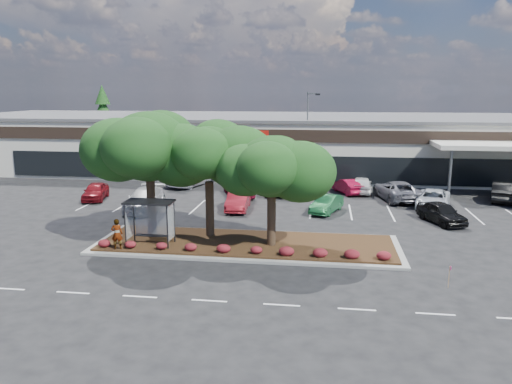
# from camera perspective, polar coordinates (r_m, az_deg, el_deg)

# --- Properties ---
(ground) EXTENTS (160.00, 160.00, 0.00)m
(ground) POSITION_cam_1_polar(r_m,az_deg,el_deg) (25.87, 1.96, -9.06)
(ground) COLOR black
(ground) RESTS_ON ground
(retail_store) EXTENTS (80.40, 25.20, 6.25)m
(retail_store) POSITION_cam_1_polar(r_m,az_deg,el_deg) (58.35, 5.60, 5.64)
(retail_store) COLOR beige
(retail_store) RESTS_ON ground
(landscape_island) EXTENTS (18.00, 6.00, 0.26)m
(landscape_island) POSITION_cam_1_polar(r_m,az_deg,el_deg) (29.83, -1.06, -5.97)
(landscape_island) COLOR gray
(landscape_island) RESTS_ON ground
(lane_markings) EXTENTS (33.12, 20.06, 0.01)m
(lane_markings) POSITION_cam_1_polar(r_m,az_deg,el_deg) (35.78, 3.51, -3.20)
(lane_markings) COLOR silver
(lane_markings) RESTS_ON ground
(shrub_row) EXTENTS (17.00, 0.80, 0.50)m
(shrub_row) POSITION_cam_1_polar(r_m,az_deg,el_deg) (27.74, -1.75, -6.51)
(shrub_row) COLOR maroon
(shrub_row) RESTS_ON landscape_island
(bus_shelter) EXTENTS (2.75, 1.55, 2.59)m
(bus_shelter) POSITION_cam_1_polar(r_m,az_deg,el_deg) (29.62, -11.98, -1.98)
(bus_shelter) COLOR black
(bus_shelter) RESTS_ON landscape_island
(island_tree_west) EXTENTS (7.20, 7.20, 7.89)m
(island_tree_west) POSITION_cam_1_polar(r_m,az_deg,el_deg) (30.84, -12.02, 2.16)
(island_tree_west) COLOR #153310
(island_tree_west) RESTS_ON landscape_island
(island_tree_mid) EXTENTS (6.60, 6.60, 7.32)m
(island_tree_mid) POSITION_cam_1_polar(r_m,az_deg,el_deg) (30.55, -5.37, 1.73)
(island_tree_mid) COLOR #153310
(island_tree_mid) RESTS_ON landscape_island
(island_tree_east) EXTENTS (5.80, 5.80, 6.50)m
(island_tree_east) POSITION_cam_1_polar(r_m,az_deg,el_deg) (28.50, 1.80, 0.23)
(island_tree_east) COLOR #153310
(island_tree_east) RESTS_ON landscape_island
(conifer_north_west) EXTENTS (4.40, 4.40, 10.00)m
(conifer_north_west) POSITION_cam_1_polar(r_m,az_deg,el_deg) (77.36, -17.02, 8.01)
(conifer_north_west) COLOR #153310
(conifer_north_west) RESTS_ON ground
(person_waiting) EXTENTS (0.71, 0.54, 1.76)m
(person_waiting) POSITION_cam_1_polar(r_m,az_deg,el_deg) (29.36, -15.60, -4.63)
(person_waiting) COLOR #594C47
(person_waiting) RESTS_ON landscape_island
(light_pole) EXTENTS (1.43, 0.50, 8.94)m
(light_pole) POSITION_cam_1_polar(r_m,az_deg,el_deg) (49.87, 5.97, 5.54)
(light_pole) COLOR gray
(light_pole) RESTS_ON ground
(survey_stake) EXTENTS (0.08, 0.14, 1.07)m
(survey_stake) POSITION_cam_1_polar(r_m,az_deg,el_deg) (25.27, 21.24, -8.73)
(survey_stake) COLOR #A57C56
(survey_stake) RESTS_ON ground
(car_0) EXTENTS (2.55, 4.46, 1.43)m
(car_0) POSITION_cam_1_polar(r_m,az_deg,el_deg) (44.35, -17.87, 0.08)
(car_0) COLOR maroon
(car_0) RESTS_ON ground
(car_1) EXTENTS (2.71, 5.79, 1.64)m
(car_1) POSITION_cam_1_polar(r_m,az_deg,el_deg) (39.63, -12.59, -0.80)
(car_1) COLOR #BBBBBB
(car_1) RESTS_ON ground
(car_3) EXTENTS (1.78, 4.53, 1.47)m
(car_3) POSITION_cam_1_polar(r_m,az_deg,el_deg) (38.63, -2.06, -0.97)
(car_3) COLOR maroon
(car_3) RESTS_ON ground
(car_4) EXTENTS (2.71, 4.26, 1.32)m
(car_4) POSITION_cam_1_polar(r_m,az_deg,el_deg) (38.14, 8.07, -1.36)
(car_4) COLOR #164F28
(car_4) RESTS_ON ground
(car_6) EXTENTS (3.23, 4.63, 1.46)m
(car_6) POSITION_cam_1_polar(r_m,az_deg,el_deg) (37.11, 20.44, -2.23)
(car_6) COLOR black
(car_6) RESTS_ON ground
(car_7) EXTENTS (3.62, 5.57, 1.43)m
(car_7) POSITION_cam_1_polar(r_m,az_deg,el_deg) (41.51, 19.59, -0.79)
(car_7) COLOR silver
(car_7) RESTS_ON ground
(car_9) EXTENTS (3.86, 6.16, 1.66)m
(car_9) POSITION_cam_1_polar(r_m,az_deg,el_deg) (48.67, -7.54, 1.66)
(car_9) COLOR #A7A9B4
(car_9) RESTS_ON ground
(car_10) EXTENTS (3.81, 5.53, 1.49)m
(car_10) POSITION_cam_1_polar(r_m,az_deg,el_deg) (43.54, -1.92, 0.47)
(car_10) COLOR maroon
(car_10) RESTS_ON ground
(car_11) EXTENTS (3.93, 6.12, 1.57)m
(car_11) POSITION_cam_1_polar(r_m,az_deg,el_deg) (47.81, -1.45, 1.53)
(car_11) COLOR #671F0B
(car_11) RESTS_ON ground
(car_12) EXTENTS (3.03, 6.02, 1.64)m
(car_12) POSITION_cam_1_polar(r_m,az_deg,el_deg) (44.93, 2.87, 0.91)
(car_12) COLOR #1E5418
(car_12) RESTS_ON ground
(car_13) EXTENTS (2.92, 4.26, 1.33)m
(car_13) POSITION_cam_1_polar(r_m,az_deg,el_deg) (45.46, 10.43, 0.66)
(car_13) COLOR maroon
(car_13) RESTS_ON ground
(car_14) EXTENTS (2.02, 4.53, 1.51)m
(car_14) POSITION_cam_1_polar(r_m,az_deg,el_deg) (45.93, 11.96, 0.82)
(car_14) COLOR silver
(car_14) RESTS_ON ground
(car_15) EXTENTS (3.94, 6.35, 1.64)m
(car_15) POSITION_cam_1_polar(r_m,az_deg,el_deg) (43.69, 15.78, 0.18)
(car_15) COLOR slate
(car_15) RESTS_ON ground
(car_16) EXTENTS (3.11, 4.65, 1.47)m
(car_16) POSITION_cam_1_polar(r_m,az_deg,el_deg) (46.60, 26.76, -0.05)
(car_16) COLOR silver
(car_16) RESTS_ON ground
(car_17) EXTENTS (3.21, 5.28, 1.64)m
(car_17) POSITION_cam_1_polar(r_m,az_deg,el_deg) (46.49, 26.42, 0.07)
(car_17) COLOR black
(car_17) RESTS_ON ground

